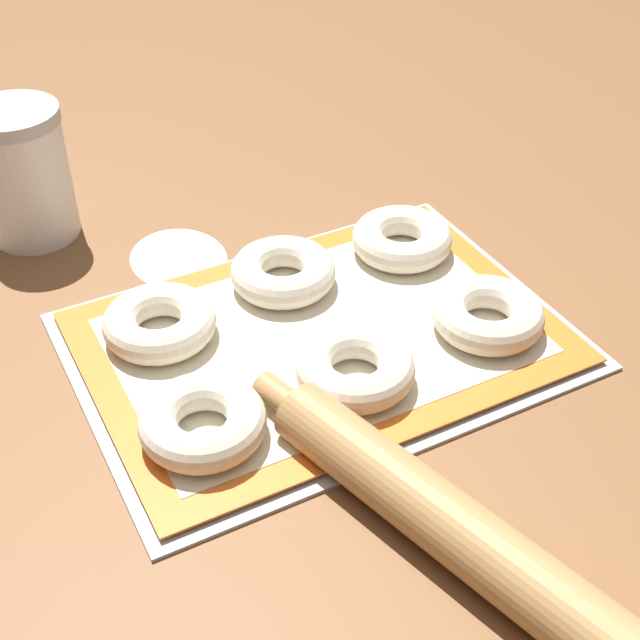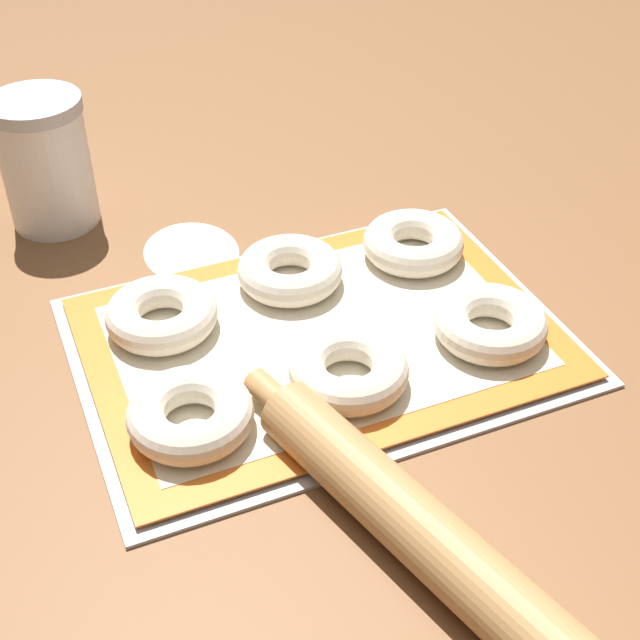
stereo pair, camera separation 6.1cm
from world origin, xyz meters
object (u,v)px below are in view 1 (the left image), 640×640
bagel_front_center (355,367)px  bagel_back_left (159,323)px  bagel_back_right (402,239)px  rolling_pin (451,526)px  baking_tray (320,339)px  bagel_front_right (488,314)px  bagel_front_left (203,422)px  flour_canister (24,173)px  bagel_back_center (283,272)px

bagel_front_center → bagel_back_left: size_ratio=1.00×
bagel_back_left → bagel_back_right: bearing=3.1°
bagel_back_left → rolling_pin: rolling_pin is taller
baking_tray → bagel_front_center: 0.09m
bagel_back_left → bagel_front_right: bearing=-25.6°
bagel_front_left → flour_canister: bearing=96.4°
bagel_back_right → flour_canister: bearing=144.6°
bagel_back_left → bagel_front_left: bearing=-95.3°
bagel_back_left → bagel_back_right: (0.31, 0.02, 0.00)m
bagel_front_center → flour_canister: flour_canister is taller
baking_tray → bagel_front_left: bagel_front_left is taller
flour_canister → bagel_back_left: bearing=-77.2°
bagel_front_right → bagel_back_center: size_ratio=1.00×
bagel_front_left → bagel_front_right: (0.32, 0.01, 0.00)m
rolling_pin → baking_tray: bearing=83.9°
bagel_front_right → bagel_front_center: bearing=-177.4°
bagel_back_center → bagel_back_right: size_ratio=1.00×
bagel_back_center → bagel_back_right: same height
bagel_front_right → rolling_pin: 0.28m
baking_tray → bagel_front_left: (-0.16, -0.08, 0.03)m
baking_tray → bagel_back_center: bearing=87.6°
bagel_back_right → flour_canister: size_ratio=0.72×
rolling_pin → bagel_back_right: bearing=63.5°
bagel_front_center → bagel_front_left: bearing=179.8°
bagel_front_left → bagel_front_center: bearing=-0.2°
bagel_back_center → flour_canister: flour_canister is taller
bagel_back_center → bagel_back_right: (0.15, -0.01, 0.00)m
bagel_front_left → bagel_back_right: (0.32, 0.17, 0.00)m
bagel_back_right → bagel_back_center: bearing=178.1°
bagel_front_right → bagel_back_left: bearing=154.4°
rolling_pin → bagel_front_left: bearing=123.3°
bagel_front_right → bagel_back_left: same height
baking_tray → bagel_front_left: size_ratio=4.27×
bagel_front_right → rolling_pin: (-0.19, -0.21, -0.00)m
bagel_back_right → flour_canister: (-0.37, 0.26, 0.05)m
bagel_back_right → rolling_pin: 0.42m
bagel_front_left → bagel_front_right: bearing=1.2°
bagel_front_left → bagel_back_center: 0.24m
rolling_pin → flour_canister: bearing=105.9°
bagel_front_left → rolling_pin: 0.24m
baking_tray → bagel_front_right: size_ratio=4.27×
bagel_back_center → flour_canister: 0.34m
bagel_back_left → bagel_back_right: same height
bagel_front_right → bagel_back_left: size_ratio=1.00×
baking_tray → bagel_front_center: bagel_front_center is taller
bagel_front_left → bagel_back_left: size_ratio=1.00×
bagel_front_center → bagel_back_center: same height
rolling_pin → bagel_back_left: bearing=108.4°
bagel_back_left → bagel_back_center: size_ratio=1.00×
baking_tray → bagel_front_center: size_ratio=4.27×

